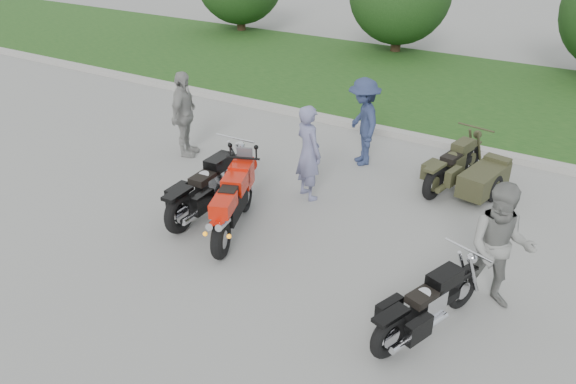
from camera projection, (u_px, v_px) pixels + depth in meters
The scene contains 11 objects.
ground at pixel (248, 252), 9.17m from camera, with size 80.00×80.00×0.00m, color gray.
curb at pixel (392, 132), 13.64m from camera, with size 60.00×0.30×0.15m, color #A3A099.
grass_strip at pixel (446, 89), 16.76m from camera, with size 60.00×8.00×0.14m, color #375F20.
sportbike_red at pixel (232, 202), 9.39m from camera, with size 0.97×2.10×1.04m.
cruiser_left at pixel (207, 189), 10.10m from camera, with size 0.47×2.48×0.95m.
cruiser_right at pixel (425, 308), 7.27m from camera, with size 0.81×2.05×0.82m.
cruiser_sidecar at pixel (470, 174), 10.82m from camera, with size 1.31×2.22×0.86m.
person_stripe at pixel (308, 153), 10.46m from camera, with size 0.67×0.44×1.84m, color slate.
person_grey at pixel (500, 248), 7.57m from camera, with size 0.91×0.71×1.88m, color gray.
person_denim at pixel (363, 122), 11.82m from camera, with size 1.22×0.70×1.88m, color navy.
person_back at pixel (184, 115), 12.21m from camera, with size 1.11×0.46×1.90m, color #9A9994.
Camera 1 is at (4.61, -6.16, 5.12)m, focal length 35.00 mm.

